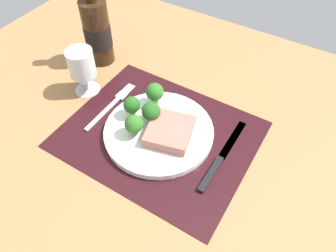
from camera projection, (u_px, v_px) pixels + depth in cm
name	position (u px, v px, depth cm)	size (l,w,h in cm)	color
ground_plane	(159.00, 138.00, 78.66)	(140.00, 110.00, 3.00)	#996D42
placemat	(159.00, 134.00, 77.42)	(44.23, 35.71, 0.30)	black
plate	(159.00, 132.00, 76.70)	(26.05, 26.05, 1.60)	white
steak	(170.00, 130.00, 74.20)	(9.95, 10.67, 2.55)	#9E6B5B
broccoli_front_edge	(155.00, 92.00, 79.09)	(4.47, 4.47, 6.11)	#6B994C
broccoli_center	(151.00, 112.00, 75.18)	(4.47, 4.47, 5.74)	#5B8942
broccoli_near_fork	(134.00, 124.00, 72.75)	(4.34, 4.34, 5.56)	#5B8942
broccoli_back_left	(132.00, 105.00, 76.77)	(4.11, 4.11, 5.45)	#5B8942
fork	(111.00, 105.00, 83.26)	(2.40, 19.20, 0.50)	silver
knife	(220.00, 160.00, 71.95)	(1.80, 23.00, 0.80)	black
wine_bottle	(97.00, 31.00, 89.50)	(7.58, 7.58, 28.16)	#331E0F
wine_glass	(82.00, 66.00, 81.83)	(6.85, 6.85, 12.66)	silver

